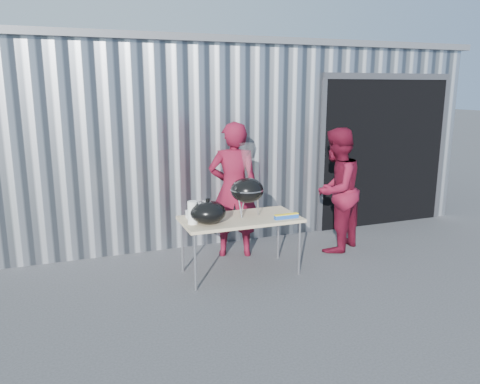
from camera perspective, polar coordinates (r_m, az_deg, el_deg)
name	(u,v)px	position (r m, az deg, el deg)	size (l,w,h in m)	color
ground	(241,288)	(5.77, 0.10, -11.63)	(80.00, 80.00, 0.00)	#3B3B3D
building	(203,128)	(9.93, -4.48, 7.79)	(8.20, 6.20, 3.10)	silver
folding_table	(240,221)	(5.97, 0.05, -3.52)	(1.50, 0.75, 0.75)	tan
kettle_grill	(247,184)	(5.96, 0.89, 1.02)	(0.43, 0.43, 0.93)	black
grill_lid	(208,212)	(5.68, -3.94, -2.45)	(0.44, 0.44, 0.32)	black
paper_towels	(193,213)	(5.68, -5.80, -2.52)	(0.12, 0.12, 0.28)	white
white_tub	(195,214)	(5.94, -5.55, -2.73)	(0.20, 0.15, 0.10)	white
foil_box	(286,216)	(5.93, 5.67, -2.96)	(0.32, 0.05, 0.06)	#1848A2
person_cook	(234,190)	(6.58, -0.78, 0.26)	(0.70, 0.46, 1.92)	#5C0D20
person_bystander	(336,190)	(6.95, 11.61, 0.23)	(0.88, 0.69, 1.81)	#5C0D20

